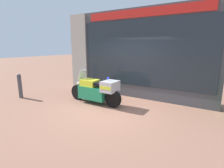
% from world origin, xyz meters
% --- Properties ---
extents(ground_plane, '(60.00, 60.00, 0.00)m').
position_xyz_m(ground_plane, '(0.00, 0.00, 0.00)').
color(ground_plane, '#8E604C').
extents(shop_building, '(6.63, 0.55, 3.61)m').
position_xyz_m(shop_building, '(-0.43, 2.00, 1.81)').
color(shop_building, '#424247').
rests_on(shop_building, ground).
extents(window_display, '(5.25, 0.30, 2.04)m').
position_xyz_m(window_display, '(0.39, 2.03, 0.48)').
color(window_display, slate).
rests_on(window_display, ground).
extents(paramedic_motorcycle, '(2.28, 0.62, 1.25)m').
position_xyz_m(paramedic_motorcycle, '(-0.67, 0.31, 0.53)').
color(paramedic_motorcycle, black).
rests_on(paramedic_motorcycle, ground).
extents(street_bollard, '(0.16, 0.16, 1.02)m').
position_xyz_m(street_bollard, '(-3.86, -0.79, 0.53)').
color(street_bollard, '#47474C').
rests_on(street_bollard, ground).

